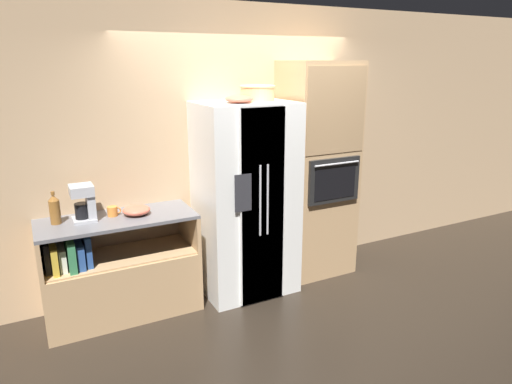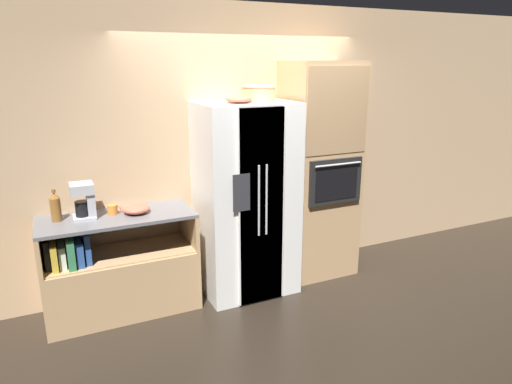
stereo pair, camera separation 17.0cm
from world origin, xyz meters
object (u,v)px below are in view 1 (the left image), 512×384
Objects in this scene: fruit_bowl at (239,99)px; bottle_tall at (55,209)px; wicker_basket at (258,92)px; coffee_maker at (85,201)px; wall_oven at (317,171)px; mixing_bowl at (136,210)px; mug at (113,211)px; refrigerator at (246,200)px.

fruit_bowl is 0.90× the size of bottle_tall.
bottle_tall is at bearing 177.81° from wicker_basket.
fruit_bowl is at bearing -7.85° from coffee_maker.
mixing_bowl is at bearing 179.58° from wall_oven.
mug is 0.26m from coffee_maker.
wicker_basket is at bearing 178.52° from wall_oven.
mug is at bearing 177.94° from wall_oven.
mug is (-1.41, 0.06, -0.99)m from wicker_basket.
bottle_tall reaches higher than mixing_bowl.
wall_oven is (0.87, 0.06, 0.19)m from refrigerator.
fruit_bowl reaches higher than coffee_maker.
fruit_bowl is 1.84m from bottle_tall.
wicker_basket is 1.07× the size of coffee_maker.
mixing_bowl is at bearing -6.55° from bottle_tall.
wicker_basket is (0.16, 0.08, 1.02)m from refrigerator.
fruit_bowl reaches higher than mixing_bowl.
bottle_tall is at bearing 178.01° from wall_oven.
wall_oven is at bearing -1.55° from coffee_maker.
mug and mixing_bowl have the same top height.
wicker_basket reaches higher than refrigerator.
refrigerator is at bearing -4.94° from bottle_tall.
refrigerator is at bearing -6.15° from mug.
bottle_tall is 2.34× the size of mug.
fruit_bowl reaches higher than refrigerator.
wall_oven reaches higher than mug.
wall_oven reaches higher than wicker_basket.
fruit_bowl is 1.35m from mixing_bowl.
mug is (-1.24, 0.13, 0.03)m from refrigerator.
wall_oven reaches higher than bottle_tall.
wicker_basket is 1.72m from mug.
bottle_tall is at bearing 172.38° from fruit_bowl.
refrigerator is 7.42× the size of fruit_bowl.
wicker_basket reaches higher than mixing_bowl.
mug is 0.38× the size of coffee_maker.
mug is at bearing 177.65° from wicker_basket.
refrigerator is 15.64× the size of mug.
coffee_maker is (-2.33, 0.06, -0.03)m from wall_oven.
mixing_bowl is at bearing -179.81° from wicker_basket.
mixing_bowl is (-1.05, 0.07, 0.03)m from refrigerator.
refrigerator reaches higher than bottle_tall.
fruit_bowl is (-0.10, -0.07, 0.98)m from refrigerator.
mixing_bowl is (-1.21, -0.00, -0.99)m from wicker_basket.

